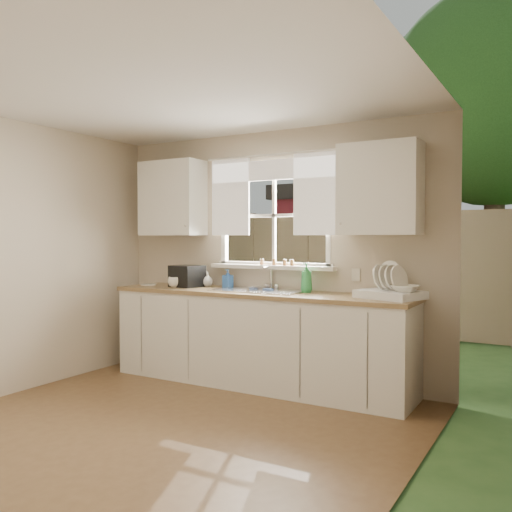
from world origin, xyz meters
The scene contains 21 objects.
ground centered at (0.00, 0.00, 0.00)m, with size 4.00×4.00×0.00m, color brown.
room_walls centered at (0.00, -0.07, 1.24)m, with size 3.62×4.02×2.50m.
ceiling centered at (0.00, 0.00, 2.50)m, with size 3.60×4.00×0.02m, color silver.
window centered at (0.00, 2.00, 1.49)m, with size 1.38×0.16×1.06m.
curtains centered at (0.00, 1.95, 1.93)m, with size 1.50×0.03×0.81m.
base_cabinets centered at (0.00, 1.68, 0.43)m, with size 3.00×0.62×0.87m, color white.
countertop centered at (0.00, 1.68, 0.89)m, with size 3.04×0.65×0.04m, color olive.
upper_cabinet_left centered at (-1.15, 1.82, 1.85)m, with size 0.70×0.33×0.80m, color white.
upper_cabinet_right centered at (1.15, 1.82, 1.85)m, with size 0.70×0.33×0.80m, color white.
wall_outlet centered at (0.88, 1.99, 1.08)m, with size 0.08×0.01×0.12m, color beige.
sill_jars centered at (0.08, 1.94, 1.18)m, with size 0.38×0.04×0.06m.
backyard centered at (0.58, 8.42, 3.46)m, with size 20.00×10.00×6.13m.
sink centered at (0.00, 1.71, 0.84)m, with size 0.88×0.52×0.40m.
dish_rack centered at (1.28, 1.71, 0.98)m, with size 0.61×0.53×0.32m.
bowl centered at (1.42, 1.66, 1.01)m, with size 0.23×0.23×0.06m, color white.
soap_bottle_a centered at (0.46, 1.80, 1.05)m, with size 0.11×0.11×0.28m, color green.
soap_bottle_b centered at (-0.46, 1.86, 1.00)m, with size 0.08×0.09×0.19m, color blue.
soap_bottle_c centered at (-0.70, 1.83, 0.99)m, with size 0.12×0.12×0.16m, color beige.
saucer centered at (-1.35, 1.66, 0.92)m, with size 0.17×0.17×0.01m, color white.
cup centered at (-0.95, 1.60, 0.96)m, with size 0.14×0.14×0.11m, color white.
black_appliance centered at (-0.87, 1.71, 1.02)m, with size 0.31×0.26×0.22m, color black.
Camera 1 is at (2.58, -2.83, 1.43)m, focal length 38.00 mm.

